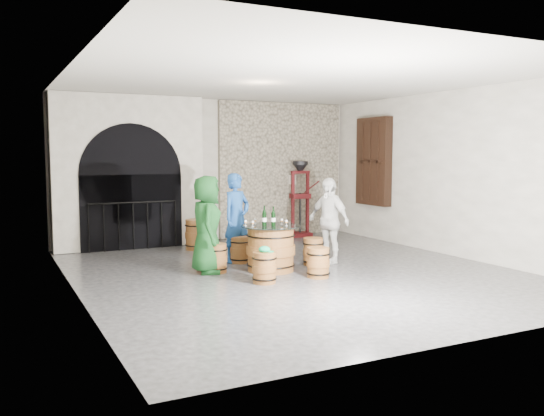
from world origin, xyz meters
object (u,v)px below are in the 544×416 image
barrel_stool_near_right (318,263)px  person_white (329,220)px  wine_bottle_center (273,218)px  person_blue (237,218)px  barrel_stool_left (216,258)px  person_green (207,225)px  wine_bottle_right (264,217)px  barrel_stool_near_left (264,268)px  barrel_stool_far (240,250)px  wine_bottle_left (264,218)px  side_barrel (196,235)px  corking_press (300,193)px  barrel_stool_right (313,252)px  barrel_table (271,248)px

barrel_stool_near_right → person_white: size_ratio=0.31×
barrel_stool_near_right → wine_bottle_center: size_ratio=1.49×
person_white → person_blue: bearing=-135.7°
barrel_stool_left → barrel_stool_near_right: 1.72m
person_green → wine_bottle_right: person_green is taller
wine_bottle_center → barrel_stool_near_left: bearing=-125.3°
barrel_stool_far → wine_bottle_left: size_ratio=1.49×
barrel_stool_near_left → side_barrel: (0.08, 3.42, 0.07)m
wine_bottle_right → person_blue: bearing=101.0°
barrel_stool_far → barrel_stool_near_left: size_ratio=1.00×
barrel_stool_far → corking_press: size_ratio=0.27×
barrel_stool_near_right → barrel_stool_far: bearing=110.0°
barrel_stool_left → side_barrel: 2.40m
barrel_stool_near_right → barrel_stool_near_left: 0.95m
person_white → side_barrel: size_ratio=2.47×
barrel_stool_left → barrel_stool_right: 1.80m
barrel_stool_far → side_barrel: size_ratio=0.77×
person_white → wine_bottle_right: 1.30m
barrel_stool_right → barrel_stool_left: bearing=175.1°
person_blue → wine_bottle_left: (0.09, -0.98, 0.09)m
barrel_stool_far → person_green: 1.17m
person_blue → wine_bottle_right: (0.16, -0.83, 0.09)m
barrel_table → barrel_stool_near_right: bearing=-60.8°
person_blue → barrel_table: bearing=-100.9°
barrel_table → side_barrel: barrel_table is taller
barrel_stool_right → wine_bottle_center: (-0.88, -0.17, 0.67)m
side_barrel → corking_press: bearing=13.5°
person_green → wine_bottle_center: 1.12m
barrel_table → person_blue: person_blue is taller
barrel_stool_right → wine_bottle_center: bearing=-169.3°
barrel_stool_right → barrel_stool_far: bearing=144.5°
person_blue → wine_bottle_center: size_ratio=5.01×
person_white → wine_bottle_center: bearing=-95.9°
barrel_stool_near_left → barrel_stool_left: bearing=109.7°
person_green → wine_bottle_center: bearing=-91.7°
person_green → barrel_stool_far: bearing=-38.4°
barrel_stool_left → barrel_stool_near_right: (1.33, -1.09, 0.00)m
barrel_stool_right → side_barrel: size_ratio=0.77×
barrel_stool_left → barrel_stool_right: bearing=-4.9°
wine_bottle_center → side_barrel: wine_bottle_center is taller
barrel_table → wine_bottle_right: bearing=99.1°
barrel_stool_near_right → wine_bottle_left: bearing=123.4°
wine_bottle_left → person_white: bearing=6.2°
barrel_stool_left → wine_bottle_left: wine_bottle_left is taller
barrel_stool_near_right → barrel_stool_right: bearing=63.8°
wine_bottle_right → corking_press: bearing=51.9°
person_green → person_blue: bearing=-33.0°
barrel_table → wine_bottle_left: size_ratio=3.10×
barrel_stool_near_left → side_barrel: 3.42m
wine_bottle_right → side_barrel: wine_bottle_right is taller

